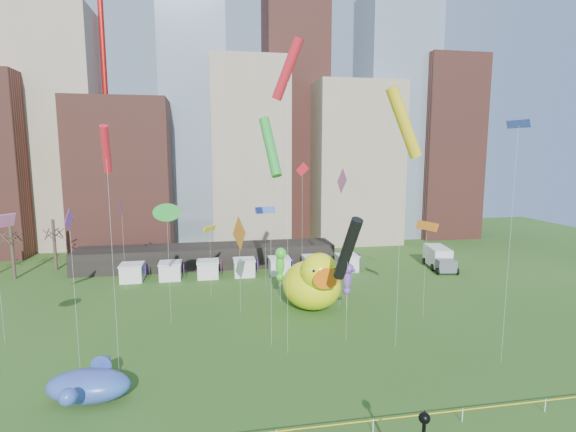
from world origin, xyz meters
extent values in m
cube|color=gray|center=(-30.00, 62.00, 21.00)|extent=(14.00, 12.00, 42.00)
cube|color=brown|center=(-18.00, 56.00, 13.00)|extent=(16.00, 14.00, 26.00)
cube|color=#8C9EB2|center=(-6.00, 64.00, 27.50)|extent=(12.00, 12.00, 55.00)
cube|color=gray|center=(4.00, 60.00, 17.00)|extent=(14.00, 14.00, 34.00)
cube|color=brown|center=(14.00, 66.00, 34.00)|extent=(12.00, 12.00, 68.00)
cube|color=gray|center=(24.00, 58.00, 15.00)|extent=(16.00, 14.00, 30.00)
cube|color=#8C9EB2|center=(34.00, 62.00, 24.00)|extent=(14.00, 12.00, 48.00)
cube|color=brown|center=(44.00, 60.00, 18.00)|extent=(12.00, 12.00, 36.00)
cylinder|color=red|center=(-22.00, 64.00, 38.00)|extent=(1.00, 1.00, 76.00)
cylinder|color=red|center=(30.00, 64.00, 38.00)|extent=(1.00, 1.00, 76.00)
cube|color=black|center=(-4.00, 42.00, 1.60)|extent=(38.00, 6.00, 3.20)
cube|color=white|center=(-14.00, 36.00, 1.10)|extent=(2.80, 2.80, 2.20)
cube|color=red|center=(-12.20, 36.00, 1.60)|extent=(0.08, 1.40, 1.60)
cube|color=white|center=(-9.00, 36.00, 1.10)|extent=(2.80, 2.80, 2.20)
cube|color=red|center=(-7.20, 36.00, 1.60)|extent=(0.08, 1.40, 1.60)
cube|color=white|center=(-4.00, 36.00, 1.10)|extent=(2.80, 2.80, 2.20)
cube|color=red|center=(-2.20, 36.00, 1.60)|extent=(0.08, 1.40, 1.60)
cube|color=white|center=(1.00, 36.00, 1.10)|extent=(2.80, 2.80, 2.20)
cube|color=red|center=(2.80, 36.00, 1.60)|extent=(0.08, 1.40, 1.60)
cube|color=white|center=(6.00, 36.00, 1.10)|extent=(2.80, 2.80, 2.20)
cube|color=red|center=(7.80, 36.00, 1.60)|extent=(0.08, 1.40, 1.60)
cube|color=white|center=(11.00, 36.00, 1.10)|extent=(2.80, 2.80, 2.20)
cube|color=red|center=(12.80, 36.00, 1.60)|extent=(0.08, 1.40, 1.60)
cube|color=white|center=(16.00, 36.00, 1.10)|extent=(2.80, 2.80, 2.20)
cube|color=red|center=(17.80, 36.00, 1.60)|extent=(0.08, 1.40, 1.60)
cylinder|color=#382B21|center=(-30.00, 40.00, 4.00)|extent=(0.44, 0.44, 8.00)
cylinder|color=#382B21|center=(-26.00, 44.00, 3.75)|extent=(0.44, 0.44, 7.50)
cylinder|color=white|center=(6.00, 0.00, 0.45)|extent=(0.06, 0.06, 0.90)
cylinder|color=white|center=(12.00, 0.00, 0.45)|extent=(0.06, 0.06, 0.90)
cylinder|color=white|center=(18.00, 0.00, 0.45)|extent=(0.06, 0.06, 0.90)
cube|color=yellow|center=(0.00, 0.00, 0.80)|extent=(50.00, 0.02, 0.07)
ellipsoid|color=#ECFF0D|center=(7.32, 21.87, 2.63)|extent=(7.08, 8.07, 5.26)
ellipsoid|color=#ECFF0D|center=(7.03, 24.76, 2.49)|extent=(1.87, 1.52, 2.13)
sphere|color=#ECFF0D|center=(7.56, 19.53, 4.74)|extent=(4.33, 4.33, 3.95)
cone|color=orange|center=(7.73, 17.86, 4.61)|extent=(2.34, 1.99, 2.17)
sphere|color=white|center=(6.59, 18.34, 5.27)|extent=(0.71, 0.71, 0.71)
sphere|color=white|center=(8.75, 18.56, 5.27)|extent=(0.71, 0.71, 0.71)
sphere|color=black|center=(6.62, 18.00, 5.27)|extent=(0.36, 0.36, 0.36)
sphere|color=black|center=(8.78, 18.22, 5.27)|extent=(0.36, 0.36, 0.36)
ellipsoid|color=white|center=(7.57, 25.83, 1.09)|extent=(3.01, 3.41, 2.19)
ellipsoid|color=white|center=(7.72, 27.03, 1.04)|extent=(0.79, 0.65, 0.89)
sphere|color=white|center=(7.45, 24.85, 1.97)|extent=(1.83, 1.83, 1.65)
cone|color=orange|center=(7.36, 24.16, 1.92)|extent=(0.99, 0.84, 0.90)
sphere|color=white|center=(6.95, 24.46, 2.19)|extent=(0.30, 0.30, 0.30)
sphere|color=white|center=(7.84, 24.35, 2.19)|extent=(0.30, 0.30, 0.30)
sphere|color=black|center=(6.93, 24.32, 2.19)|extent=(0.15, 0.15, 0.15)
sphere|color=black|center=(7.83, 24.21, 2.19)|extent=(0.15, 0.15, 0.15)
cylinder|color=silver|center=(4.25, 24.58, 2.17)|extent=(0.03, 0.03, 4.34)
ellipsoid|color=green|center=(4.25, 24.58, 4.34)|extent=(1.22, 1.11, 2.54)
sphere|color=green|center=(4.25, 24.43, 5.71)|extent=(1.67, 1.67, 1.30)
cone|color=green|center=(4.25, 23.85, 5.64)|extent=(0.71, 0.92, 0.45)
sphere|color=green|center=(4.25, 24.63, 2.89)|extent=(0.91, 0.91, 0.91)
cylinder|color=silver|center=(10.96, 20.50, 1.73)|extent=(0.03, 0.03, 3.46)
ellipsoid|color=#6B3FBE|center=(10.96, 20.50, 3.46)|extent=(1.12, 1.04, 2.28)
sphere|color=#6B3FBE|center=(10.96, 20.35, 4.68)|extent=(1.55, 1.55, 1.16)
cone|color=#6B3FBE|center=(10.96, 19.83, 4.62)|extent=(0.68, 0.83, 0.41)
sphere|color=#6B3FBE|center=(10.96, 20.55, 2.15)|extent=(0.81, 0.81, 0.81)
ellipsoid|color=#3C399C|center=(-12.03, 6.77, 1.10)|extent=(6.12, 3.90, 2.20)
cone|color=#3C399C|center=(-11.57, 9.81, 1.43)|extent=(1.79, 1.97, 1.54)
sphere|color=#3C399C|center=(-12.46, 3.94, 1.98)|extent=(1.10, 1.10, 1.10)
sphere|color=black|center=(6.03, -6.00, 4.82)|extent=(0.54, 0.54, 0.54)
cone|color=black|center=(6.03, -6.00, 5.11)|extent=(0.19, 0.19, 0.24)
cube|color=silver|center=(30.00, 35.43, 1.72)|extent=(3.58, 5.92, 2.77)
cube|color=#595960|center=(29.38, 31.94, 1.16)|extent=(2.86, 2.41, 1.77)
cylinder|color=black|center=(28.28, 33.71, 0.50)|extent=(0.45, 1.03, 1.00)
cylinder|color=black|center=(31.01, 33.23, 0.50)|extent=(0.45, 1.03, 1.00)
cylinder|color=black|center=(28.94, 37.42, 0.50)|extent=(0.45, 1.03, 1.00)
cylinder|color=black|center=(31.67, 36.94, 0.50)|extent=(0.45, 1.03, 1.00)
cylinder|color=silver|center=(2.74, 11.42, 11.73)|extent=(0.02, 0.02, 23.47)
cylinder|color=red|center=(2.74, 11.42, 23.47)|extent=(2.66, 2.40, 4.74)
cylinder|color=silver|center=(1.61, 13.26, 8.75)|extent=(0.02, 0.02, 17.50)
cylinder|color=green|center=(1.61, 13.26, 17.50)|extent=(1.87, 3.12, 5.11)
cylinder|color=silver|center=(-3.61, 27.66, 4.12)|extent=(0.02, 0.02, 8.25)
cube|color=yellow|center=(-3.61, 27.66, 8.25)|extent=(1.56, 2.01, 0.69)
cylinder|color=silver|center=(19.76, 6.79, 9.60)|extent=(0.02, 0.02, 19.19)
cube|color=blue|center=(19.76, 6.79, 19.19)|extent=(0.83, 2.04, 0.63)
cylinder|color=silver|center=(-0.54, 21.64, 4.36)|extent=(0.02, 0.02, 8.71)
cube|color=orange|center=(-0.54, 21.64, 8.71)|extent=(1.60, 3.38, 3.72)
cylinder|color=silver|center=(-13.47, 9.97, 6.13)|extent=(0.02, 0.02, 12.26)
cube|color=purple|center=(-13.47, 9.97, 12.26)|extent=(0.17, 1.55, 1.55)
cylinder|color=silver|center=(7.15, 26.15, 7.57)|extent=(0.02, 0.02, 15.14)
cube|color=red|center=(7.15, 26.15, 15.14)|extent=(1.33, 1.09, 1.69)
cylinder|color=silver|center=(10.48, 21.52, 7.04)|extent=(0.02, 0.02, 14.08)
cube|color=pink|center=(10.48, 21.52, 14.08)|extent=(0.24, 2.79, 2.79)
cylinder|color=silver|center=(8.45, 12.99, 4.28)|extent=(0.02, 0.02, 8.56)
cylinder|color=black|center=(8.45, 12.99, 8.56)|extent=(2.12, 3.72, 6.09)
cylinder|color=silver|center=(-7.65, 20.14, 5.64)|extent=(0.02, 0.02, 11.28)
cone|color=green|center=(-7.65, 20.14, 11.28)|extent=(1.79, 0.44, 1.78)
cylinder|color=silver|center=(12.35, 10.88, 9.73)|extent=(0.02, 0.02, 19.47)
cylinder|color=yellow|center=(12.35, 10.88, 19.47)|extent=(3.57, 1.41, 5.91)
cylinder|color=silver|center=(3.35, 30.66, 4.96)|extent=(0.02, 0.02, 9.91)
cube|color=blue|center=(3.35, 30.66, 9.91)|extent=(2.70, 1.16, 0.83)
cylinder|color=silver|center=(18.18, 17.09, 4.84)|extent=(0.02, 0.02, 9.67)
cube|color=orange|center=(18.18, 17.09, 9.67)|extent=(1.16, 2.78, 0.86)
cylinder|color=silver|center=(-14.16, 32.25, 5.29)|extent=(0.02, 0.02, 10.58)
cone|color=purple|center=(-14.16, 32.25, 10.58)|extent=(0.54, 1.84, 1.83)
cylinder|color=silver|center=(-10.56, 9.38, 8.62)|extent=(0.02, 0.02, 17.25)
cylinder|color=red|center=(-10.56, 9.38, 17.25)|extent=(0.82, 2.05, 3.40)
camera|label=1|loc=(-3.48, -23.04, 16.93)|focal=27.00mm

